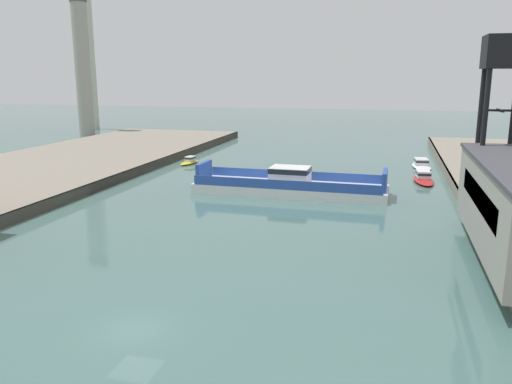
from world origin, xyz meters
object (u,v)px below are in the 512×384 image
object	(u,v)px
smokestack_distant_a	(89,50)
smokestack_distant_b	(82,62)
chain_ferry	(290,185)
moored_boat_mid_left	(423,178)
moored_boat_near_left	(190,161)
crane_tower	(504,71)
moored_boat_near_right	(421,164)

from	to	relation	value
smokestack_distant_a	smokestack_distant_b	xyz separation A→B (m)	(6.61, -13.61, -3.18)
chain_ferry	moored_boat_mid_left	distance (m)	19.56
moored_boat_near_left	moored_boat_mid_left	size ratio (longest dim) A/B	0.68
moored_boat_near_left	crane_tower	bearing A→B (deg)	-31.99
chain_ferry	moored_boat_near_right	distance (m)	28.06
crane_tower	moored_boat_near_right	bearing A→B (deg)	98.39
chain_ferry	moored_boat_near_right	xyz separation A→B (m)	(16.29, 22.84, -0.50)
crane_tower	smokestack_distant_b	bearing A→B (deg)	144.36
chain_ferry	crane_tower	world-z (taller)	crane_tower
moored_boat_mid_left	crane_tower	world-z (taller)	crane_tower
chain_ferry	crane_tower	size ratio (longest dim) A/B	1.44
crane_tower	moored_boat_near_left	bearing A→B (deg)	148.01
moored_boat_near_left	moored_boat_near_right	xyz separation A→B (m)	(36.08, 5.92, 0.06)
moored_boat_mid_left	crane_tower	xyz separation A→B (m)	(4.93, -19.78, 13.70)
moored_boat_near_left	smokestack_distant_b	size ratio (longest dim) A/B	0.16
chain_ferry	smokestack_distant_a	bearing A→B (deg)	136.40
chain_ferry	moored_boat_near_left	distance (m)	26.04
moored_boat_mid_left	smokestack_distant_a	size ratio (longest dim) A/B	0.20
moored_boat_near_left	moored_boat_near_right	bearing A→B (deg)	9.32
smokestack_distant_b	crane_tower	bearing A→B (deg)	-35.64
moored_boat_near_left	moored_boat_mid_left	bearing A→B (deg)	-8.98
crane_tower	smokestack_distant_b	xyz separation A→B (m)	(-79.47, 56.97, 2.87)
moored_boat_near_left	crane_tower	xyz separation A→B (m)	(40.71, -25.43, 13.81)
smokestack_distant_a	smokestack_distant_b	size ratio (longest dim) A/B	1.20
crane_tower	smokestack_distant_a	size ratio (longest dim) A/B	0.42
moored_boat_near_left	moored_boat_near_right	distance (m)	36.57
crane_tower	smokestack_distant_b	size ratio (longest dim) A/B	0.50
moored_boat_near_left	smokestack_distant_a	world-z (taller)	smokestack_distant_a
moored_boat_near_right	crane_tower	distance (m)	34.54
smokestack_distant_a	chain_ferry	bearing A→B (deg)	-43.60
crane_tower	moored_boat_mid_left	bearing A→B (deg)	103.98
moored_boat_mid_left	smokestack_distant_a	xyz separation A→B (m)	(-81.15, 50.80, 19.75)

